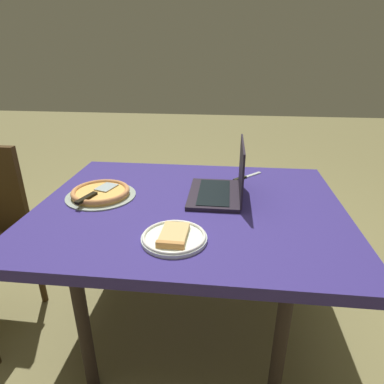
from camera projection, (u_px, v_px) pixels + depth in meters
ground_plane at (190, 325)px, 1.72m from camera, size 12.00×12.00×0.00m
dining_table at (190, 216)px, 1.46m from camera, size 1.32×1.05×0.70m
laptop at (223, 185)px, 1.49m from camera, size 0.24×0.34×0.25m
pizza_plate at (174, 237)px, 1.16m from camera, size 0.23×0.23×0.04m
pizza_tray at (101, 193)px, 1.51m from camera, size 0.32×0.32×0.04m
table_knife at (245, 177)px, 1.73m from camera, size 0.16×0.16×0.01m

